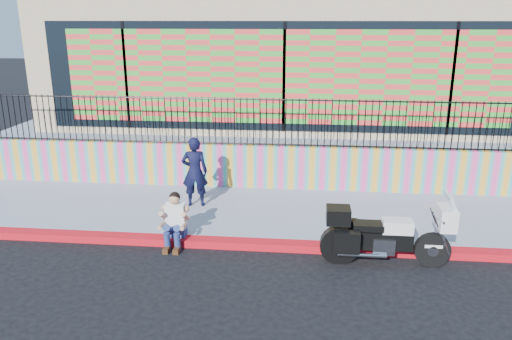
# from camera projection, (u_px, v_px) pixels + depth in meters

# --- Properties ---
(ground) EXTENTS (90.00, 90.00, 0.00)m
(ground) POSITION_uv_depth(u_px,v_px,m) (272.00, 249.00, 9.75)
(ground) COLOR black
(ground) RESTS_ON ground
(red_curb) EXTENTS (16.00, 0.30, 0.15)m
(red_curb) POSITION_uv_depth(u_px,v_px,m) (272.00, 245.00, 9.73)
(red_curb) COLOR red
(red_curb) RESTS_ON ground
(sidewalk) EXTENTS (16.00, 3.00, 0.15)m
(sidewalk) POSITION_uv_depth(u_px,v_px,m) (277.00, 214.00, 11.30)
(sidewalk) COLOR gray
(sidewalk) RESTS_ON ground
(mural_wall) EXTENTS (16.00, 0.20, 1.10)m
(mural_wall) POSITION_uv_depth(u_px,v_px,m) (281.00, 167.00, 12.64)
(mural_wall) COLOR #FF4393
(mural_wall) RESTS_ON sidewalk
(metal_fence) EXTENTS (15.80, 0.04, 1.20)m
(metal_fence) POSITION_uv_depth(u_px,v_px,m) (282.00, 122.00, 12.30)
(metal_fence) COLOR black
(metal_fence) RESTS_ON mural_wall
(elevated_platform) EXTENTS (16.00, 10.00, 1.25)m
(elevated_platform) POSITION_uv_depth(u_px,v_px,m) (289.00, 128.00, 17.51)
(elevated_platform) COLOR gray
(elevated_platform) RESTS_ON ground
(storefront_building) EXTENTS (14.00, 8.06, 4.00)m
(storefront_building) POSITION_uv_depth(u_px,v_px,m) (290.00, 52.00, 16.54)
(storefront_building) COLOR tan
(storefront_building) RESTS_ON elevated_platform
(police_motorcycle) EXTENTS (2.30, 0.76, 1.43)m
(police_motorcycle) POSITION_uv_depth(u_px,v_px,m) (384.00, 234.00, 8.98)
(police_motorcycle) COLOR black
(police_motorcycle) RESTS_ON ground
(police_officer) EXTENTS (0.64, 0.46, 1.62)m
(police_officer) POSITION_uv_depth(u_px,v_px,m) (195.00, 172.00, 11.37)
(police_officer) COLOR black
(police_officer) RESTS_ON sidewalk
(seated_man) EXTENTS (0.54, 0.71, 1.06)m
(seated_man) POSITION_uv_depth(u_px,v_px,m) (174.00, 225.00, 9.72)
(seated_man) COLOR navy
(seated_man) RESTS_ON ground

